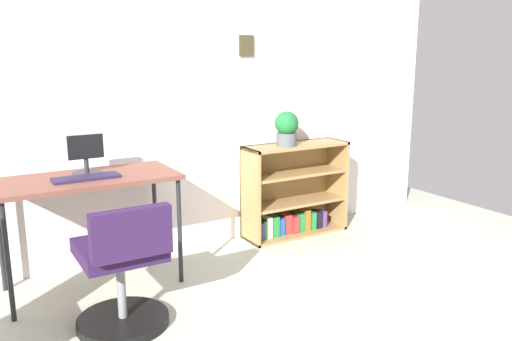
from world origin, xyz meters
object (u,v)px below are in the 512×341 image
(desk, at_px, (88,186))
(bookshelf_low, at_px, (292,194))
(monitor, at_px, (86,156))
(office_chair, at_px, (123,274))
(potted_plant_on_shelf, at_px, (287,128))
(keyboard, at_px, (86,178))

(desk, xyz_separation_m, bookshelf_low, (1.74, 0.21, -0.35))
(monitor, relative_size, bookshelf_low, 0.29)
(monitor, bearing_deg, bookshelf_low, 4.52)
(office_chair, distance_m, potted_plant_on_shelf, 1.92)
(potted_plant_on_shelf, bearing_deg, desk, -174.56)
(desk, bearing_deg, office_chair, -89.12)
(desk, bearing_deg, bookshelf_low, 6.92)
(desk, relative_size, potted_plant_on_shelf, 4.01)
(monitor, distance_m, office_chair, 0.91)
(desk, xyz_separation_m, potted_plant_on_shelf, (1.64, 0.16, 0.24))
(keyboard, xyz_separation_m, bookshelf_low, (1.76, 0.27, -0.42))
(bookshelf_low, height_order, potted_plant_on_shelf, potted_plant_on_shelf)
(office_chair, relative_size, potted_plant_on_shelf, 2.69)
(bookshelf_low, relative_size, potted_plant_on_shelf, 3.24)
(keyboard, bearing_deg, desk, 72.69)
(keyboard, relative_size, potted_plant_on_shelf, 1.44)
(office_chair, height_order, potted_plant_on_shelf, potted_plant_on_shelf)
(monitor, xyz_separation_m, bookshelf_low, (1.72, 0.14, -0.53))
(desk, height_order, keyboard, keyboard)
(bookshelf_low, distance_m, potted_plant_on_shelf, 0.60)
(office_chair, xyz_separation_m, bookshelf_low, (1.73, 0.87, 0.01))
(bookshelf_low, bearing_deg, office_chair, -153.34)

